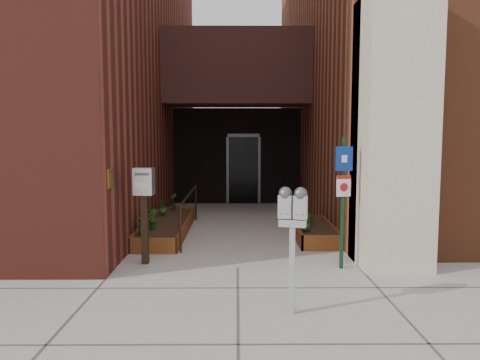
{
  "coord_description": "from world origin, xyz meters",
  "views": [
    {
      "loc": [
        -0.01,
        -7.48,
        2.19
      ],
      "look_at": [
        0.05,
        1.8,
        1.28
      ],
      "focal_mm": 35.0,
      "sensor_mm": 36.0,
      "label": 1
    }
  ],
  "objects": [
    {
      "name": "shrub_right_b",
      "position": [
        1.35,
        2.29,
        0.47
      ],
      "size": [
        0.19,
        0.19,
        0.34
      ],
      "primitive_type": "imported",
      "rotation": [
        0.0,
        0.0,
        3.22
      ],
      "color": "#235518",
      "rests_on": "planter_right"
    },
    {
      "name": "planter_right",
      "position": [
        1.6,
        2.2,
        0.13
      ],
      "size": [
        0.8,
        2.2,
        0.3
      ],
      "color": "brown",
      "rests_on": "ground"
    },
    {
      "name": "handrail",
      "position": [
        -1.05,
        2.65,
        0.75
      ],
      "size": [
        0.04,
        3.34,
        0.9
      ],
      "color": "black",
      "rests_on": "ground"
    },
    {
      "name": "parking_meter",
      "position": [
        0.66,
        -1.95,
        1.21
      ],
      "size": [
        0.36,
        0.21,
        1.56
      ],
      "color": "#B8B8BB",
      "rests_on": "ground"
    },
    {
      "name": "shrub_left_a",
      "position": [
        -1.8,
        1.37,
        0.49
      ],
      "size": [
        0.49,
        0.49,
        0.38
      ],
      "primitive_type": "imported",
      "rotation": [
        0.0,
        0.0,
        0.8
      ],
      "color": "#285C1A",
      "rests_on": "planter_left"
    },
    {
      "name": "payment_dropbox",
      "position": [
        -1.56,
        0.29,
        1.17
      ],
      "size": [
        0.34,
        0.27,
        1.63
      ],
      "color": "black",
      "rests_on": "ground"
    },
    {
      "name": "sign_post",
      "position": [
        1.7,
        -0.03,
        1.31
      ],
      "size": [
        0.29,
        0.1,
        2.14
      ],
      "color": "#13351B",
      "rests_on": "ground"
    },
    {
      "name": "shrub_left_d",
      "position": [
        -1.62,
        4.3,
        0.5
      ],
      "size": [
        0.29,
        0.29,
        0.4
      ],
      "primitive_type": "imported",
      "rotation": [
        0.0,
        0.0,
        5.39
      ],
      "color": "#17521A",
      "rests_on": "planter_left"
    },
    {
      "name": "shrub_right_c",
      "position": [
        1.52,
        2.32,
        0.48
      ],
      "size": [
        0.37,
        0.37,
        0.36
      ],
      "primitive_type": "imported",
      "rotation": [
        0.0,
        0.0,
        4.54
      ],
      "color": "#215A19",
      "rests_on": "planter_right"
    },
    {
      "name": "shrub_left_c",
      "position": [
        -1.77,
        3.46,
        0.47
      ],
      "size": [
        0.24,
        0.24,
        0.33
      ],
      "primitive_type": "imported",
      "rotation": [
        0.0,
        0.0,
        3.46
      ],
      "color": "#2E621C",
      "rests_on": "planter_left"
    },
    {
      "name": "architecture",
      "position": [
        -0.18,
        6.89,
        4.98
      ],
      "size": [
        20.0,
        14.6,
        10.0
      ],
      "color": "maroon",
      "rests_on": "ground"
    },
    {
      "name": "planter_left",
      "position": [
        -1.55,
        2.7,
        0.13
      ],
      "size": [
        0.9,
        3.6,
        0.3
      ],
      "color": "brown",
      "rests_on": "ground"
    },
    {
      "name": "shrub_right_a",
      "position": [
        1.35,
        1.59,
        0.48
      ],
      "size": [
        0.28,
        0.28,
        0.37
      ],
      "primitive_type": "imported",
      "rotation": [
        0.0,
        0.0,
        1.0
      ],
      "color": "#215B1A",
      "rests_on": "planter_right"
    },
    {
      "name": "shrub_left_b",
      "position": [
        -1.72,
        1.87,
        0.49
      ],
      "size": [
        0.29,
        0.29,
        0.38
      ],
      "primitive_type": "imported",
      "rotation": [
        0.0,
        0.0,
        2.12
      ],
      "color": "#245518",
      "rests_on": "planter_left"
    },
    {
      "name": "ground",
      "position": [
        0.0,
        0.0,
        0.0
      ],
      "size": [
        80.0,
        80.0,
        0.0
      ],
      "primitive_type": "plane",
      "color": "#9E9991",
      "rests_on": "ground"
    }
  ]
}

